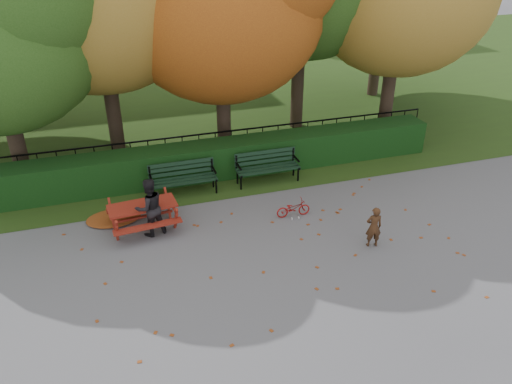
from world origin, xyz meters
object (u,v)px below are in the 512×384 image
object	(u,v)px
picnic_table	(143,210)
bicycle	(293,208)
bench_left	(183,176)
adult	(150,207)
child	(374,227)
bench_right	(267,164)

from	to	relation	value
picnic_table	bicycle	world-z (taller)	picnic_table
bicycle	picnic_table	bearing A→B (deg)	84.20
bench_left	picnic_table	bearing A→B (deg)	-128.98
picnic_table	adult	distance (m)	0.35
child	bench_right	bearing A→B (deg)	-59.61
bench_right	picnic_table	size ratio (longest dim) A/B	1.06
bench_right	bicycle	bearing A→B (deg)	-89.61
bench_left	adult	world-z (taller)	adult
bench_right	child	xyz separation A→B (m)	(1.27, -3.79, -0.02)
adult	picnic_table	bearing A→B (deg)	-74.60
bicycle	bench_left	bearing A→B (deg)	52.14
adult	bicycle	bearing A→B (deg)	159.98
picnic_table	bicycle	size ratio (longest dim) A/B	1.96
adult	bench_left	bearing A→B (deg)	-136.98
picnic_table	bench_left	bearing A→B (deg)	45.76
picnic_table	adult	bearing A→B (deg)	-64.21
picnic_table	child	bearing A→B (deg)	-30.15
bench_left	bicycle	xyz separation A→B (m)	(2.41, -2.04, -0.29)
picnic_table	bicycle	bearing A→B (deg)	-13.36
child	bicycle	bearing A→B (deg)	-42.55
bench_right	bicycle	distance (m)	2.06
bench_right	child	bearing A→B (deg)	-71.51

